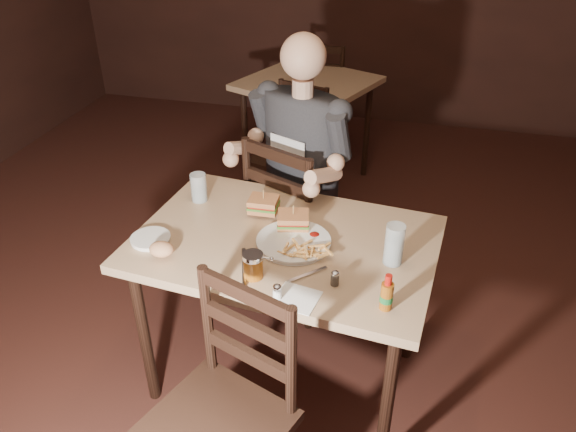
% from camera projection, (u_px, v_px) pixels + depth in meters
% --- Properties ---
extents(room_shell, '(7.00, 7.00, 7.00)m').
position_uv_depth(room_shell, '(339.00, 124.00, 1.63)').
color(room_shell, black).
rests_on(room_shell, ground).
extents(main_table, '(1.25, 0.90, 0.77)m').
position_uv_depth(main_table, '(285.00, 256.00, 2.28)').
color(main_table, tan).
rests_on(main_table, ground).
extents(bg_table, '(1.04, 1.04, 0.77)m').
position_uv_depth(bg_table, '(308.00, 93.00, 3.92)').
color(bg_table, tan).
rests_on(bg_table, ground).
extents(chair_far, '(0.61, 0.63, 0.97)m').
position_uv_depth(chair_far, '(302.00, 221.00, 2.87)').
color(chair_far, black).
rests_on(chair_far, ground).
extents(chair_near, '(0.57, 0.59, 0.93)m').
position_uv_depth(chair_near, '(214.00, 428.00, 1.84)').
color(chair_near, black).
rests_on(chair_near, ground).
extents(bg_chair_far, '(0.44, 0.48, 0.92)m').
position_uv_depth(bg_chair_far, '(322.00, 96.00, 4.49)').
color(bg_chair_far, black).
rests_on(bg_chair_far, ground).
extents(bg_chair_near, '(0.51, 0.54, 0.88)m').
position_uv_depth(bg_chair_near, '(288.00, 158.00, 3.60)').
color(bg_chair_near, black).
rests_on(bg_chair_near, ground).
extents(diner, '(0.66, 0.60, 0.94)m').
position_uv_depth(diner, '(297.00, 137.00, 2.58)').
color(diner, '#2B2C2F').
rests_on(diner, chair_far).
extents(dinner_plate, '(0.31, 0.31, 0.02)m').
position_uv_depth(dinner_plate, '(294.00, 243.00, 2.20)').
color(dinner_plate, white).
rests_on(dinner_plate, main_table).
extents(sandwich_left, '(0.12, 0.10, 0.10)m').
position_uv_depth(sandwich_left, '(263.00, 200.00, 2.36)').
color(sandwich_left, '#C4804C').
rests_on(sandwich_left, dinner_plate).
extents(sandwich_right, '(0.14, 0.13, 0.10)m').
position_uv_depth(sandwich_right, '(293.00, 216.00, 2.26)').
color(sandwich_right, '#C4804C').
rests_on(sandwich_right, dinner_plate).
extents(fries_pile, '(0.24, 0.18, 0.04)m').
position_uv_depth(fries_pile, '(307.00, 250.00, 2.12)').
color(fries_pile, tan).
rests_on(fries_pile, dinner_plate).
extents(ketchup_dollop, '(0.04, 0.04, 0.01)m').
position_uv_depth(ketchup_dollop, '(314.00, 234.00, 2.23)').
color(ketchup_dollop, maroon).
rests_on(ketchup_dollop, dinner_plate).
extents(glass_left, '(0.08, 0.08, 0.13)m').
position_uv_depth(glass_left, '(199.00, 187.00, 2.46)').
color(glass_left, silver).
rests_on(glass_left, main_table).
extents(glass_right, '(0.08, 0.08, 0.16)m').
position_uv_depth(glass_right, '(394.00, 244.00, 2.06)').
color(glass_right, silver).
rests_on(glass_right, main_table).
extents(hot_sauce, '(0.05, 0.05, 0.14)m').
position_uv_depth(hot_sauce, '(387.00, 292.00, 1.85)').
color(hot_sauce, '#8C4910').
rests_on(hot_sauce, main_table).
extents(salt_shaker, '(0.03, 0.03, 0.06)m').
position_uv_depth(salt_shaker, '(277.00, 292.00, 1.92)').
color(salt_shaker, white).
rests_on(salt_shaker, main_table).
extents(pepper_shaker, '(0.03, 0.03, 0.06)m').
position_uv_depth(pepper_shaker, '(335.00, 278.00, 1.98)').
color(pepper_shaker, '#38332D').
rests_on(pepper_shaker, main_table).
extents(syrup_dispenser, '(0.08, 0.08, 0.10)m').
position_uv_depth(syrup_dispenser, '(253.00, 265.00, 2.01)').
color(syrup_dispenser, '#8C4910').
rests_on(syrup_dispenser, main_table).
extents(napkin, '(0.17, 0.16, 0.00)m').
position_uv_depth(napkin, '(297.00, 298.00, 1.93)').
color(napkin, white).
rests_on(napkin, main_table).
extents(knife, '(0.08, 0.22, 0.01)m').
position_uv_depth(knife, '(244.00, 266.00, 2.08)').
color(knife, silver).
rests_on(knife, napkin).
extents(fork, '(0.13, 0.13, 0.01)m').
position_uv_depth(fork, '(308.00, 274.00, 2.04)').
color(fork, silver).
rests_on(fork, napkin).
extents(side_plate, '(0.17, 0.17, 0.01)m').
position_uv_depth(side_plate, '(151.00, 239.00, 2.22)').
color(side_plate, white).
rests_on(side_plate, main_table).
extents(bread_roll, '(0.10, 0.09, 0.06)m').
position_uv_depth(bread_roll, '(161.00, 249.00, 2.11)').
color(bread_roll, tan).
rests_on(bread_roll, side_plate).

